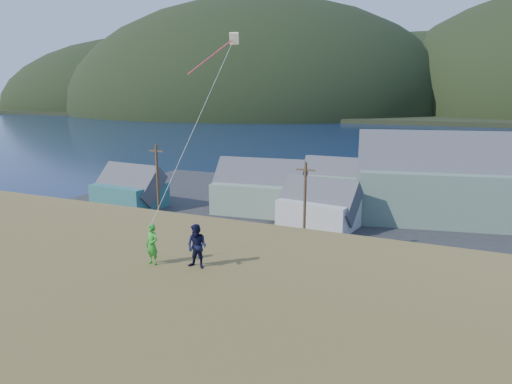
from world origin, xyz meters
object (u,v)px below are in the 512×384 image
(shed_teal, at_px, (129,188))
(kite_flyer_green, at_px, (152,245))
(wharf, at_px, (348,175))
(shed_palegreen_far, at_px, (337,178))
(shed_palegreen_near, at_px, (259,188))
(shed_white, at_px, (319,206))
(kite_flyer_navy, at_px, (197,246))

(shed_teal, relative_size, kite_flyer_green, 5.36)
(wharf, bearing_deg, shed_palegreen_far, -83.37)
(wharf, relative_size, shed_palegreen_near, 2.36)
(wharf, relative_size, shed_white, 3.06)
(kite_flyer_navy, bearing_deg, shed_palegreen_far, 97.73)
(wharf, relative_size, kite_flyer_navy, 15.08)
(wharf, xyz_separation_m, shed_palegreen_near, (-4.60, -25.77, 2.39))
(wharf, bearing_deg, shed_teal, -123.17)
(shed_palegreen_far, bearing_deg, shed_white, -82.70)
(kite_flyer_green, bearing_deg, kite_flyer_navy, 23.32)
(wharf, height_order, kite_flyer_navy, kite_flyer_navy)
(shed_palegreen_far, bearing_deg, shed_teal, -141.91)
(shed_palegreen_far, bearing_deg, shed_palegreen_near, -116.77)
(wharf, distance_m, kite_flyer_green, 60.25)
(shed_teal, bearing_deg, kite_flyer_navy, -41.53)
(shed_white, xyz_separation_m, shed_palegreen_far, (-2.02, 15.73, 0.02))
(shed_palegreen_near, bearing_deg, shed_white, -29.52)
(shed_palegreen_far, height_order, kite_flyer_green, kite_flyer_green)
(shed_white, bearing_deg, shed_palegreen_near, 165.16)
(wharf, xyz_separation_m, shed_teal, (-19.80, -30.29, 1.96))
(shed_palegreen_far, distance_m, kite_flyer_navy, 46.29)
(shed_white, bearing_deg, kite_flyer_navy, -74.60)
(shed_palegreen_far, xyz_separation_m, kite_flyer_green, (3.97, -45.99, 5.58))
(wharf, distance_m, kite_flyer_navy, 60.06)
(shed_palegreen_near, bearing_deg, wharf, 73.45)
(shed_teal, relative_size, shed_white, 1.02)
(shed_palegreen_far, height_order, kite_flyer_navy, kite_flyer_navy)
(kite_flyer_green, height_order, kite_flyer_navy, kite_flyer_navy)
(shed_white, bearing_deg, wharf, 105.25)
(shed_teal, bearing_deg, wharf, 62.03)
(shed_teal, height_order, shed_palegreen_far, shed_teal)
(shed_palegreen_near, distance_m, kite_flyer_green, 35.61)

